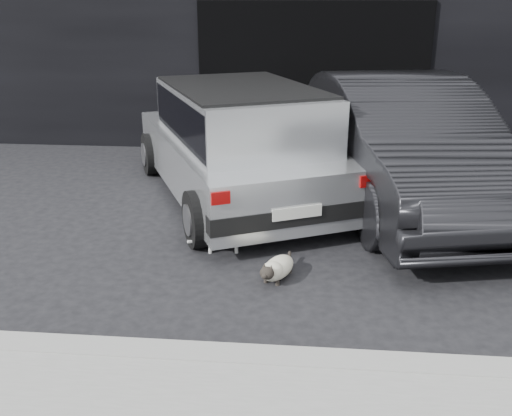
# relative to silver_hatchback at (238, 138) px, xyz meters

# --- Properties ---
(ground) EXTENTS (80.00, 80.00, 0.00)m
(ground) POSITION_rel_silver_hatchback_xyz_m (-0.01, -1.26, -0.86)
(ground) COLOR black
(ground) RESTS_ON ground
(building_facade) EXTENTS (34.00, 4.00, 5.00)m
(building_facade) POSITION_rel_silver_hatchback_xyz_m (0.99, 4.74, 1.64)
(building_facade) COLOR black
(building_facade) RESTS_ON ground
(garage_opening) EXTENTS (4.00, 0.10, 2.60)m
(garage_opening) POSITION_rel_silver_hatchback_xyz_m (0.99, 2.73, 0.44)
(garage_opening) COLOR black
(garage_opening) RESTS_ON ground
(curb) EXTENTS (18.00, 0.25, 0.12)m
(curb) POSITION_rel_silver_hatchback_xyz_m (0.99, -3.86, -0.80)
(curb) COLOR gray
(curb) RESTS_ON ground
(silver_hatchback) EXTENTS (3.52, 4.67, 1.57)m
(silver_hatchback) POSITION_rel_silver_hatchback_xyz_m (0.00, 0.00, 0.00)
(silver_hatchback) COLOR silver
(silver_hatchback) RESTS_ON ground
(second_car) EXTENTS (2.80, 5.37, 1.68)m
(second_car) POSITION_rel_silver_hatchback_xyz_m (2.16, 0.02, -0.02)
(second_car) COLOR black
(second_car) RESTS_ON ground
(cat_siamese) EXTENTS (0.42, 0.72, 0.26)m
(cat_siamese) POSITION_rel_silver_hatchback_xyz_m (0.66, -2.42, -0.74)
(cat_siamese) COLOR beige
(cat_siamese) RESTS_ON ground
(cat_white) EXTENTS (0.72, 0.29, 0.34)m
(cat_white) POSITION_rel_silver_hatchback_xyz_m (0.08, -1.78, -0.70)
(cat_white) COLOR silver
(cat_white) RESTS_ON ground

